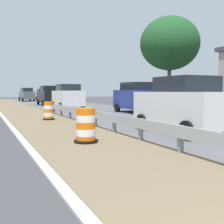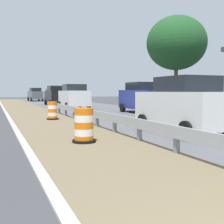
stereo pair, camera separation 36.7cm
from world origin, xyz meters
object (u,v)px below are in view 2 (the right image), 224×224
(car_distant_b, at_px, (35,94))
(car_distant_a, at_px, (61,95))
(car_lead_near_lane, at_px, (74,97))
(traffic_barrel_mid, at_px, (52,112))
(traffic_barrel_close, at_px, (84,127))
(car_distant_c, at_px, (194,102))
(car_mid_far_lane, at_px, (51,94))
(car_trailing_far_lane, at_px, (184,105))
(car_trailing_near_lane, at_px, (142,98))
(car_lead_far_lane, at_px, (56,96))

(car_distant_b, bearing_deg, car_distant_a, -141.99)
(car_lead_near_lane, bearing_deg, traffic_barrel_mid, 160.01)
(traffic_barrel_close, height_order, car_distant_c, car_distant_c)
(car_mid_far_lane, xyz_separation_m, car_distant_b, (-3.43, -4.43, 0.05))
(car_distant_c, bearing_deg, car_trailing_far_lane, -40.26)
(car_lead_near_lane, height_order, car_distant_b, car_lead_near_lane)
(traffic_barrel_mid, distance_m, car_trailing_far_lane, 7.92)
(traffic_barrel_close, distance_m, car_distant_c, 8.65)
(car_trailing_far_lane, height_order, car_distant_a, car_trailing_far_lane)
(traffic_barrel_close, relative_size, car_trailing_near_lane, 0.23)
(traffic_barrel_mid, xyz_separation_m, car_mid_far_lane, (6.67, 36.08, 0.56))
(car_trailing_near_lane, bearing_deg, car_distant_a, -178.92)
(car_lead_far_lane, bearing_deg, car_trailing_near_lane, -167.80)
(car_trailing_near_lane, xyz_separation_m, car_trailing_far_lane, (-3.38, -9.38, -0.06))
(car_distant_b, xyz_separation_m, car_distant_c, (3.82, -34.83, -0.06))
(traffic_barrel_close, bearing_deg, car_trailing_near_lane, 52.99)
(car_lead_far_lane, distance_m, car_mid_far_lane, 19.87)
(traffic_barrel_mid, relative_size, car_distant_b, 0.21)
(car_lead_far_lane, distance_m, car_distant_b, 15.19)
(car_lead_far_lane, xyz_separation_m, car_distant_b, (-0.30, 15.19, -0.03))
(car_lead_near_lane, relative_size, car_distant_b, 0.98)
(car_trailing_near_lane, distance_m, car_mid_far_lane, 33.76)
(car_lead_far_lane, bearing_deg, car_trailing_far_lane, 178.78)
(car_distant_a, relative_size, car_distant_c, 1.13)
(car_mid_far_lane, relative_size, car_distant_c, 0.99)
(car_lead_near_lane, relative_size, car_distant_c, 1.16)
(traffic_barrel_mid, distance_m, car_distant_c, 7.77)
(car_mid_far_lane, bearing_deg, car_distant_c, 0.65)
(car_lead_far_lane, height_order, car_mid_far_lane, car_lead_far_lane)
(car_mid_far_lane, bearing_deg, traffic_barrel_close, -9.21)
(traffic_barrel_mid, bearing_deg, car_trailing_far_lane, -63.50)
(car_trailing_far_lane, distance_m, car_distant_b, 38.71)
(car_distant_b, bearing_deg, traffic_barrel_close, 172.44)
(traffic_barrel_close, xyz_separation_m, traffic_barrel_mid, (0.45, 7.44, -0.03))
(traffic_barrel_mid, relative_size, car_trailing_near_lane, 0.22)
(car_trailing_near_lane, xyz_separation_m, car_distant_a, (-0.32, 25.37, -0.10))
(car_lead_near_lane, height_order, car_distant_a, car_lead_near_lane)
(car_trailing_near_lane, distance_m, car_trailing_far_lane, 9.97)
(traffic_barrel_mid, xyz_separation_m, car_lead_far_lane, (3.54, 16.46, 0.64))
(car_distant_a, bearing_deg, car_lead_near_lane, -7.43)
(car_lead_near_lane, relative_size, car_trailing_near_lane, 1.04)
(traffic_barrel_close, relative_size, car_lead_near_lane, 0.22)
(traffic_barrel_mid, bearing_deg, car_mid_far_lane, 79.52)
(traffic_barrel_mid, relative_size, car_mid_far_lane, 0.25)
(traffic_barrel_mid, relative_size, car_distant_a, 0.22)
(traffic_barrel_mid, distance_m, car_distant_a, 28.47)
(car_lead_near_lane, xyz_separation_m, car_trailing_near_lane, (3.28, -6.68, 0.02))
(car_lead_near_lane, relative_size, car_distant_a, 1.03)
(car_lead_far_lane, xyz_separation_m, car_distant_c, (3.53, -19.64, -0.09))
(car_lead_far_lane, distance_m, car_trailing_far_lane, 23.53)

